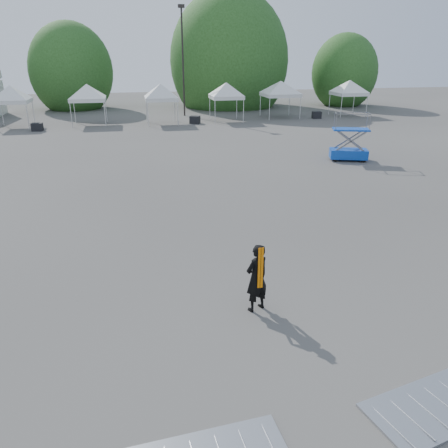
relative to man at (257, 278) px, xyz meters
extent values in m
plane|color=#474442|center=(-0.36, 2.80, -0.86)|extent=(120.00, 120.00, 0.00)
cylinder|color=black|center=(2.64, 34.80, 3.89)|extent=(0.16, 0.16, 9.50)
cube|color=black|center=(2.64, 34.80, 8.79)|extent=(0.60, 0.25, 0.30)
cylinder|color=#382314|center=(-8.36, 42.80, 0.28)|extent=(0.36, 0.36, 2.27)
ellipsoid|color=#224818|center=(-8.36, 42.80, 3.08)|extent=(4.16, 4.16, 4.78)
cylinder|color=#382314|center=(8.64, 41.80, 0.54)|extent=(0.36, 0.36, 2.80)
ellipsoid|color=#224818|center=(8.64, 41.80, 3.99)|extent=(5.12, 5.12, 5.89)
cylinder|color=#382314|center=(21.64, 39.80, 0.19)|extent=(0.36, 0.36, 2.10)
ellipsoid|color=#224818|center=(21.64, 39.80, 2.78)|extent=(3.84, 3.84, 4.42)
cylinder|color=silver|center=(-10.65, 29.46, 0.14)|extent=(0.06, 0.06, 2.00)
cylinder|color=silver|center=(-13.16, 31.97, 0.14)|extent=(0.06, 0.06, 2.00)
cylinder|color=silver|center=(-10.65, 31.97, 0.14)|extent=(0.06, 0.06, 2.00)
cube|color=silver|center=(-11.91, 30.71, 1.22)|extent=(2.71, 2.71, 0.30)
pyramid|color=silver|center=(-11.91, 30.71, 2.47)|extent=(3.83, 3.83, 1.10)
cylinder|color=silver|center=(-7.33, 29.60, 0.14)|extent=(0.06, 0.06, 2.00)
cylinder|color=silver|center=(-4.65, 29.60, 0.14)|extent=(0.06, 0.06, 2.00)
cylinder|color=silver|center=(-7.33, 32.29, 0.14)|extent=(0.06, 0.06, 2.00)
cylinder|color=silver|center=(-4.65, 32.29, 0.14)|extent=(0.06, 0.06, 2.00)
cube|color=silver|center=(-5.99, 30.94, 1.22)|extent=(2.88, 2.88, 0.30)
pyramid|color=silver|center=(-5.99, 30.94, 2.47)|extent=(4.08, 4.08, 1.10)
cylinder|color=silver|center=(-1.15, 28.82, 0.14)|extent=(0.06, 0.06, 2.00)
cylinder|color=silver|center=(1.34, 28.82, 0.14)|extent=(0.06, 0.06, 2.00)
cylinder|color=silver|center=(-1.15, 31.31, 0.14)|extent=(0.06, 0.06, 2.00)
cylinder|color=silver|center=(1.34, 31.31, 0.14)|extent=(0.06, 0.06, 2.00)
cube|color=silver|center=(0.10, 30.06, 1.22)|extent=(2.69, 2.69, 0.30)
pyramid|color=silver|center=(0.10, 30.06, 2.47)|extent=(3.81, 3.81, 1.10)
cylinder|color=silver|center=(4.60, 29.19, 0.14)|extent=(0.06, 0.06, 2.00)
cylinder|color=silver|center=(7.14, 29.19, 0.14)|extent=(0.06, 0.06, 2.00)
cylinder|color=silver|center=(4.60, 31.73, 0.14)|extent=(0.06, 0.06, 2.00)
cylinder|color=silver|center=(7.14, 31.73, 0.14)|extent=(0.06, 0.06, 2.00)
cube|color=silver|center=(5.87, 30.46, 1.22)|extent=(2.74, 2.74, 0.30)
pyramid|color=silver|center=(5.87, 30.46, 2.47)|extent=(3.87, 3.87, 1.10)
cylinder|color=silver|center=(9.81, 30.11, 0.14)|extent=(0.06, 0.06, 2.00)
cylinder|color=silver|center=(12.76, 30.11, 0.14)|extent=(0.06, 0.06, 2.00)
cylinder|color=silver|center=(9.81, 33.07, 0.14)|extent=(0.06, 0.06, 2.00)
cylinder|color=silver|center=(12.76, 33.07, 0.14)|extent=(0.06, 0.06, 2.00)
cube|color=silver|center=(11.29, 31.59, 1.22)|extent=(3.15, 3.15, 0.30)
pyramid|color=silver|center=(11.29, 31.59, 2.47)|extent=(4.46, 4.46, 1.10)
cylinder|color=silver|center=(16.81, 30.08, 0.14)|extent=(0.06, 0.06, 2.00)
cylinder|color=silver|center=(19.43, 30.08, 0.14)|extent=(0.06, 0.06, 2.00)
cylinder|color=silver|center=(16.81, 32.69, 0.14)|extent=(0.06, 0.06, 2.00)
cylinder|color=silver|center=(19.43, 32.69, 0.14)|extent=(0.06, 0.06, 2.00)
cube|color=silver|center=(18.12, 31.39, 1.22)|extent=(2.81, 2.81, 0.30)
pyramid|color=silver|center=(18.12, 31.39, 2.47)|extent=(3.98, 3.98, 1.10)
imported|color=black|center=(0.00, 0.00, 0.00)|extent=(0.74, 0.63, 1.71)
cube|color=orange|center=(0.00, -0.17, 0.34)|extent=(0.14, 0.02, 1.02)
cube|color=#0E43B8|center=(9.45, 13.95, -0.47)|extent=(2.29, 1.64, 0.52)
cube|color=#0E43B8|center=(9.45, 13.95, 0.91)|extent=(2.19, 1.57, 0.09)
cylinder|color=black|center=(8.58, 13.79, -0.70)|extent=(0.33, 0.22, 0.31)
cylinder|color=black|center=(10.05, 13.30, -0.70)|extent=(0.33, 0.22, 0.31)
cylinder|color=black|center=(8.85, 14.61, -0.70)|extent=(0.33, 0.22, 0.31)
cylinder|color=black|center=(10.32, 14.11, -0.70)|extent=(0.33, 0.22, 0.31)
cube|color=#9EA0A5|center=(2.19, -3.70, -0.83)|extent=(2.63, 1.70, 0.06)
cube|color=black|center=(-9.83, 28.29, -0.55)|extent=(0.87, 0.72, 0.61)
cube|color=black|center=(2.88, 29.50, -0.53)|extent=(1.02, 0.93, 0.65)
cube|color=black|center=(14.48, 30.24, -0.54)|extent=(0.91, 0.76, 0.63)
camera|label=1|loc=(-2.63, -8.71, 4.94)|focal=35.00mm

